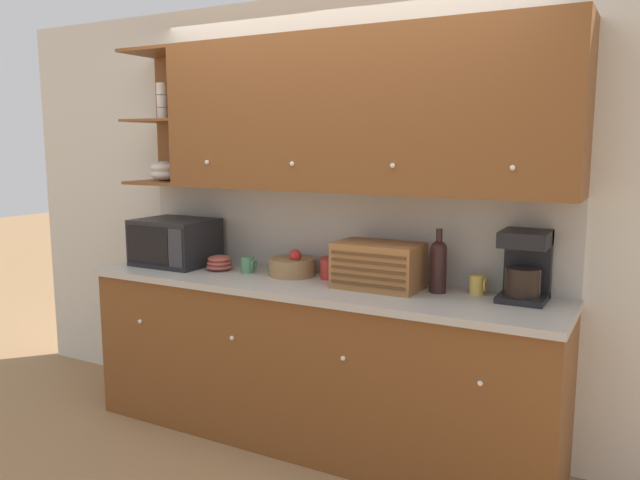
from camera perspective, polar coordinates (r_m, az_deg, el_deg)
ground_plane at (r=4.11m, az=1.45°, el=-16.17°), size 24.00×24.00×0.00m
wall_back at (r=3.78m, az=1.73°, el=2.19°), size 5.18×0.06×2.60m
counter_unit at (r=3.69m, az=-0.68°, el=-11.15°), size 2.80×0.62×0.95m
backsplash_panel at (r=3.76m, az=1.48°, el=0.80°), size 2.78×0.01×0.52m
upper_cabinets at (r=3.49m, az=2.75°, el=11.46°), size 2.78×0.38×0.86m
microwave at (r=4.17m, az=-13.10°, el=-0.17°), size 0.49×0.40×0.30m
bowl_stack_on_counter at (r=3.94m, az=-9.18°, el=-2.09°), size 0.17×0.17×0.09m
mug at (r=3.84m, az=-6.59°, el=-2.27°), size 0.10×0.08×0.10m
fruit_basket at (r=3.74m, az=-2.55°, el=-2.42°), size 0.28×0.28×0.16m
storage_canister at (r=3.64m, az=0.91°, el=-2.57°), size 0.12×0.12×0.13m
bread_box at (r=3.42m, az=5.35°, el=-2.33°), size 0.46×0.29×0.25m
wine_bottle at (r=3.35m, az=10.77°, el=-2.15°), size 0.09×0.09×0.34m
mug_blue_second at (r=3.37m, az=14.21°, el=-3.97°), size 0.09×0.08×0.10m
coffee_maker at (r=3.30m, az=18.25°, el=-2.17°), size 0.23×0.26×0.36m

